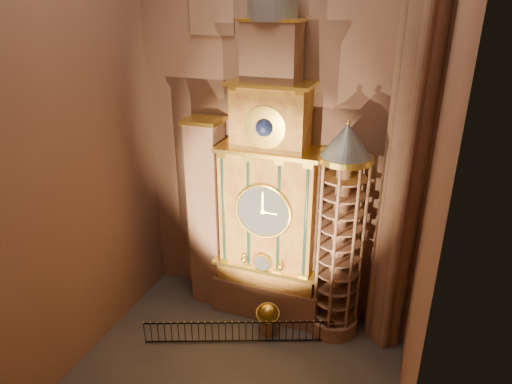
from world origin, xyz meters
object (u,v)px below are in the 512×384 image
at_px(iron_railing, 239,332).
at_px(celestial_globe, 268,316).
at_px(portrait_tower, 208,214).
at_px(stair_turret, 339,236).
at_px(astronomical_clock, 270,196).

bearing_deg(iron_railing, celestial_globe, 45.87).
bearing_deg(celestial_globe, portrait_tower, 155.25).
bearing_deg(iron_railing, stair_turret, 33.55).
bearing_deg(celestial_globe, astronomical_clock, 107.39).
xyz_separation_m(astronomical_clock, stair_turret, (3.50, -0.26, -1.41)).
height_order(stair_turret, iron_railing, stair_turret).
relative_size(stair_turret, iron_railing, 1.27).
distance_m(stair_turret, iron_railing, 6.68).
height_order(portrait_tower, iron_railing, portrait_tower).
bearing_deg(iron_railing, astronomical_clock, 80.07).
bearing_deg(astronomical_clock, stair_turret, -4.30).
height_order(stair_turret, celestial_globe, stair_turret).
relative_size(astronomical_clock, stair_turret, 1.55).
xyz_separation_m(astronomical_clock, portrait_tower, (-3.40, 0.02, -1.53)).
bearing_deg(celestial_globe, stair_turret, 27.83).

